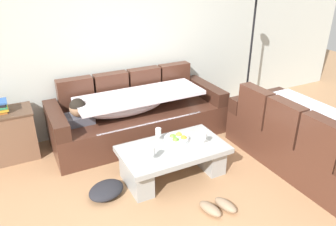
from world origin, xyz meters
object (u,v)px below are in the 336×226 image
object	(u,v)px
couch_near_window	(303,139)
wine_glass_near_right	(203,136)
wine_glass_far_back	(158,132)
pair_of_shoes	(218,207)
couch_along_wall	(136,116)
wine_glass_near_left	(152,151)
book_stack_on_cabinet	(1,106)
open_magazine	(196,143)
side_cabinet	(5,136)
fruit_bowl	(177,140)
coffee_table	(173,158)
crumpled_garment	(106,190)
floor_lamp	(251,47)

from	to	relation	value
couch_near_window	wine_glass_near_right	world-z (taller)	couch_near_window
wine_glass_near_right	wine_glass_far_back	distance (m)	0.52
pair_of_shoes	wine_glass_near_right	bearing A→B (deg)	71.86
couch_along_wall	wine_glass_near_left	world-z (taller)	couch_along_wall
book_stack_on_cabinet	open_magazine	bearing A→B (deg)	-34.52
wine_glass_near_left	wine_glass_far_back	distance (m)	0.41
side_cabinet	book_stack_on_cabinet	distance (m)	0.40
fruit_bowl	book_stack_on_cabinet	size ratio (longest dim) A/B	1.33
coffee_table	wine_glass_near_right	bearing A→B (deg)	-20.25
wine_glass_near_right	open_magazine	world-z (taller)	wine_glass_near_right
open_magazine	book_stack_on_cabinet	world-z (taller)	book_stack_on_cabinet
book_stack_on_cabinet	couch_near_window	bearing A→B (deg)	-29.03
open_magazine	side_cabinet	size ratio (longest dim) A/B	0.39
wine_glass_near_right	crumpled_garment	distance (m)	1.21
couch_along_wall	book_stack_on_cabinet	xyz separation A→B (m)	(-1.62, 0.22, 0.38)
wine_glass_far_back	floor_lamp	world-z (taller)	floor_lamp
couch_near_window	pair_of_shoes	distance (m)	1.46
open_magazine	crumpled_garment	world-z (taller)	open_magazine
pair_of_shoes	wine_glass_near_left	bearing A→B (deg)	126.72
couch_near_window	wine_glass_far_back	world-z (taller)	couch_near_window
fruit_bowl	book_stack_on_cabinet	distance (m)	2.13
couch_along_wall	wine_glass_far_back	world-z (taller)	couch_along_wall
couch_near_window	book_stack_on_cabinet	xyz separation A→B (m)	(-3.18, 1.76, 0.38)
coffee_table	floor_lamp	bearing A→B (deg)	28.10
wine_glass_near_right	book_stack_on_cabinet	bearing A→B (deg)	144.60
couch_along_wall	side_cabinet	world-z (taller)	couch_along_wall
couch_along_wall	fruit_bowl	size ratio (longest dim) A/B	8.48
floor_lamp	crumpled_garment	distance (m)	3.02
coffee_table	book_stack_on_cabinet	world-z (taller)	book_stack_on_cabinet
couch_along_wall	wine_glass_near_left	xyz separation A→B (m)	(-0.30, -1.19, 0.17)
wine_glass_near_left	open_magazine	xyz separation A→B (m)	(0.60, 0.09, -0.11)
couch_along_wall	crumpled_garment	world-z (taller)	couch_along_wall
wine_glass_near_right	open_magazine	distance (m)	0.14
open_magazine	pair_of_shoes	xyz separation A→B (m)	(-0.16, -0.69, -0.34)
couch_near_window	wine_glass_near_right	size ratio (longest dim) A/B	11.12
coffee_table	fruit_bowl	xyz separation A→B (m)	(0.08, 0.07, 0.18)
couch_along_wall	floor_lamp	bearing A→B (deg)	-2.03
side_cabinet	crumpled_garment	bearing A→B (deg)	-55.38
couch_along_wall	wine_glass_near_right	xyz separation A→B (m)	(0.35, -1.18, 0.17)
crumpled_garment	side_cabinet	bearing A→B (deg)	124.62
wine_glass_near_right	book_stack_on_cabinet	size ratio (longest dim) A/B	0.79
fruit_bowl	floor_lamp	distance (m)	2.12
coffee_table	wine_glass_far_back	size ratio (longest dim) A/B	7.23
wine_glass_near_left	floor_lamp	world-z (taller)	floor_lamp
book_stack_on_cabinet	side_cabinet	bearing A→B (deg)	177.20
fruit_bowl	crumpled_garment	distance (m)	0.96
wine_glass_far_back	open_magazine	distance (m)	0.45
couch_along_wall	fruit_bowl	world-z (taller)	couch_along_wall
couch_near_window	floor_lamp	world-z (taller)	floor_lamp
wine_glass_near_left	wine_glass_near_right	world-z (taller)	same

